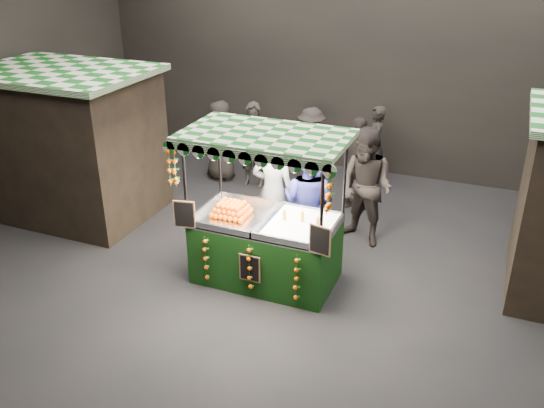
% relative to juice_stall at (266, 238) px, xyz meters
% --- Properties ---
extents(ground, '(12.00, 12.00, 0.00)m').
position_rel_juice_stall_xyz_m(ground, '(0.29, -0.11, -0.70)').
color(ground, black).
rests_on(ground, ground).
extents(market_hall, '(12.10, 10.10, 5.05)m').
position_rel_juice_stall_xyz_m(market_hall, '(0.29, -0.11, 2.68)').
color(market_hall, black).
rests_on(market_hall, ground).
extents(neighbour_stall_left, '(3.00, 2.20, 2.60)m').
position_rel_juice_stall_xyz_m(neighbour_stall_left, '(-4.11, 0.89, 0.61)').
color(neighbour_stall_left, black).
rests_on(neighbour_stall_left, ground).
extents(juice_stall, '(2.33, 1.37, 2.25)m').
position_rel_juice_stall_xyz_m(juice_stall, '(0.00, 0.00, 0.00)').
color(juice_stall, black).
rests_on(juice_stall, ground).
extents(vendor_grey, '(0.71, 0.48, 1.90)m').
position_rel_juice_stall_xyz_m(vendor_grey, '(-0.30, 1.03, 0.25)').
color(vendor_grey, gray).
rests_on(vendor_grey, ground).
extents(vendor_blue, '(1.00, 0.85, 1.83)m').
position_rel_juice_stall_xyz_m(vendor_blue, '(0.33, 0.92, 0.21)').
color(vendor_blue, navy).
rests_on(vendor_blue, ground).
extents(shopper_0, '(0.65, 0.46, 1.71)m').
position_rel_juice_stall_xyz_m(shopper_0, '(-1.59, 3.18, 0.16)').
color(shopper_0, '#2C2724').
rests_on(shopper_0, ground).
extents(shopper_1, '(1.15, 1.04, 1.95)m').
position_rel_juice_stall_xyz_m(shopper_1, '(1.03, 1.69, 0.27)').
color(shopper_1, '#2C2624').
rests_on(shopper_1, ground).
extents(shopper_2, '(1.11, 0.87, 1.76)m').
position_rel_juice_stall_xyz_m(shopper_2, '(0.58, 2.86, 0.18)').
color(shopper_2, '#2E2725').
rests_on(shopper_2, ground).
extents(shopper_3, '(1.02, 1.17, 1.57)m').
position_rel_juice_stall_xyz_m(shopper_3, '(-0.59, 3.74, 0.08)').
color(shopper_3, '#2A2322').
rests_on(shopper_3, ground).
extents(shopper_4, '(0.82, 0.55, 1.64)m').
position_rel_juice_stall_xyz_m(shopper_4, '(-2.37, 3.28, 0.12)').
color(shopper_4, black).
rests_on(shopper_4, ground).
extents(shopper_6, '(0.55, 0.67, 1.59)m').
position_rel_juice_stall_xyz_m(shopper_6, '(0.58, 4.28, 0.09)').
color(shopper_6, black).
rests_on(shopper_6, ground).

